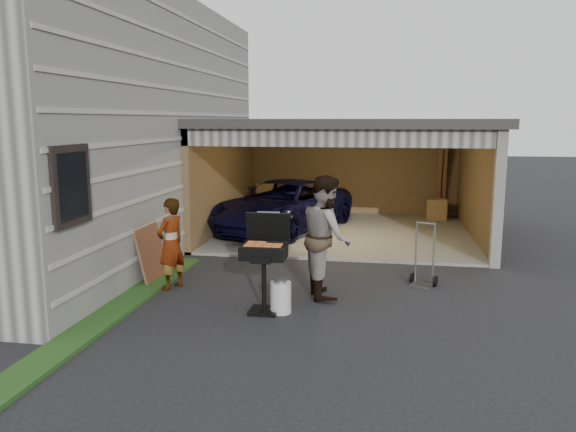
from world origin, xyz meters
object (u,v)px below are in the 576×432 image
minivan (283,208)px  hand_truck (423,273)px  woman (171,244)px  propane_tank (281,297)px  plywood_panel (151,252)px  bbq_grill (264,255)px  man (326,236)px

minivan → hand_truck: 5.39m
woman → propane_tank: bearing=89.6°
plywood_panel → bbq_grill: bearing=-28.8°
hand_truck → plywood_panel: bearing=-152.6°
man → hand_truck: 1.99m
man → bbq_grill: (-0.83, -0.97, -0.11)m
plywood_panel → hand_truck: size_ratio=0.93×
woman → hand_truck: size_ratio=1.39×
man → hand_truck: (1.63, 0.84, -0.78)m
plywood_panel → woman: bearing=-36.1°
bbq_grill → woman: bearing=153.5°
bbq_grill → plywood_panel: (-2.37, 1.31, -0.37)m
propane_tank → plywood_panel: plywood_panel is taller
propane_tank → hand_truck: hand_truck is taller
woman → bbq_grill: 2.05m
minivan → plywood_panel: 5.01m
woman → man: 2.67m
minivan → bbq_grill: (0.82, -6.07, 0.25)m
propane_tank → man: bearing=59.3°
woman → man: bearing=114.5°
bbq_grill → hand_truck: 3.12m
plywood_panel → hand_truck: bearing=6.0°
minivan → bbq_grill: 6.13m
minivan → propane_tank: (1.07, -6.07, -0.40)m
woman → hand_truck: (4.29, 0.90, -0.57)m
man → plywood_panel: 3.25m
man → hand_truck: man is taller
bbq_grill → propane_tank: bbq_grill is taller
plywood_panel → propane_tank: bearing=-26.5°
propane_tank → hand_truck: (2.20, 1.81, -0.02)m
man → plywood_panel: man is taller
hand_truck → woman: bearing=-146.8°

